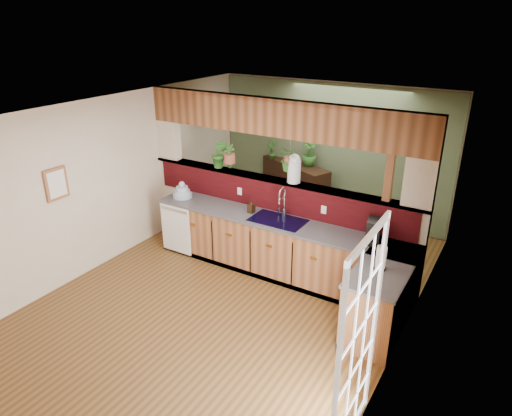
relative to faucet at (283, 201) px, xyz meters
The scene contains 27 objects.
ground 1.64m from the faucet, 102.11° to the right, with size 4.60×7.00×0.01m, color brown.
ceiling 1.85m from the faucet, 102.11° to the right, with size 4.60×7.00×0.01m, color brown.
wall_back 2.39m from the faucet, 95.84° to the left, with size 4.60×0.02×2.60m, color beige.
wall_left 2.79m from the faucet, 156.05° to the right, with size 0.02×7.00×2.60m, color beige.
wall_right 2.35m from the faucet, 28.76° to the right, with size 0.02×7.00×2.60m, color beige.
pass_through_partition 0.31m from the faucet, 134.28° to the left, with size 4.60×0.21×2.60m.
pass_through_ledge 0.39m from the faucet, 137.70° to the left, with size 4.60×0.21×0.04m, color brown.
header_beam 1.21m from the faucet, 137.70° to the left, with size 4.60×0.15×0.55m, color brown.
sage_backwall 2.37m from the faucet, 95.89° to the left, with size 4.55×0.02×2.55m, color #556A48.
countertop 0.96m from the faucet, 23.67° to the right, with size 4.14×1.52×0.90m.
dishwasher 1.92m from the faucet, 164.84° to the right, with size 0.58×0.03×0.82m.
navy_sink 0.37m from the faucet, 87.16° to the right, with size 0.82×0.50×0.18m.
french_door 3.17m from the faucet, 50.15° to the right, with size 0.06×1.02×2.16m, color white.
framed_print 3.19m from the faucet, 142.50° to the right, with size 0.04×0.35×0.45m.
faucet is the anchor object (origin of this frame).
dish_stack 1.81m from the faucet, behind, with size 0.32×0.32×0.28m.
soap_dispenser 0.52m from the faucet, 166.07° to the right, with size 0.09×0.10×0.21m, color #392414.
coffee_maker 1.43m from the faucet, ahead, with size 0.18×0.30×0.33m.
paper_towel 1.88m from the faucet, 23.58° to the right, with size 0.15×0.15×0.32m.
glass_jar 0.51m from the faucet, 74.43° to the left, with size 0.20×0.20×0.44m.
ledge_plant_left 1.38m from the faucet, behind, with size 0.26×0.21×0.48m, color #26571E.
hanging_plant_a 1.25m from the faucet, 168.57° to the left, with size 0.22×0.18×0.55m.
hanging_plant_b 0.77m from the faucet, 93.76° to the left, with size 0.41×0.39×0.48m.
shelving_console 2.38m from the faucet, 111.70° to the left, with size 1.59×0.42×1.06m, color black.
shelf_plant_a 2.53m from the faucet, 123.05° to the left, with size 0.21×0.14×0.39m, color #26571E.
shelf_plant_b 2.20m from the faucet, 104.91° to the left, with size 0.28×0.28×0.50m, color #26571E.
floor_plant 1.64m from the faucet, 52.00° to the left, with size 0.72×0.63×0.80m, color #26571E.
Camera 1 is at (3.14, -4.43, 3.70)m, focal length 32.00 mm.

